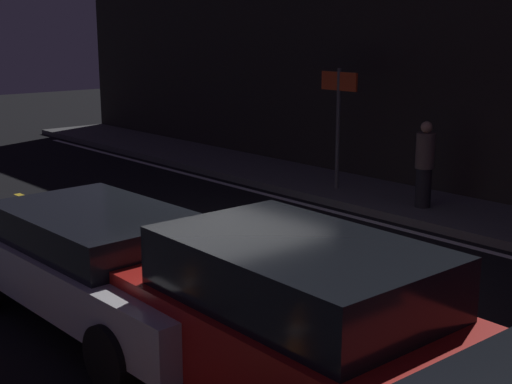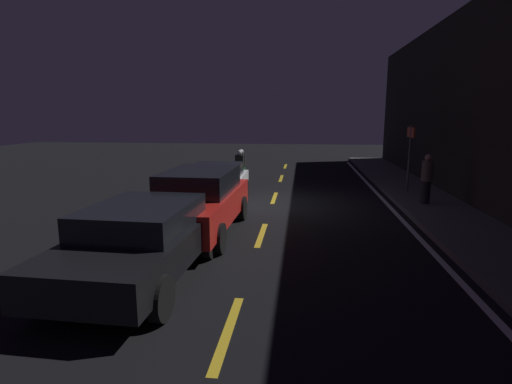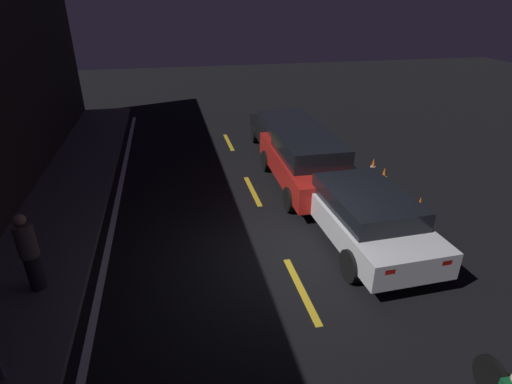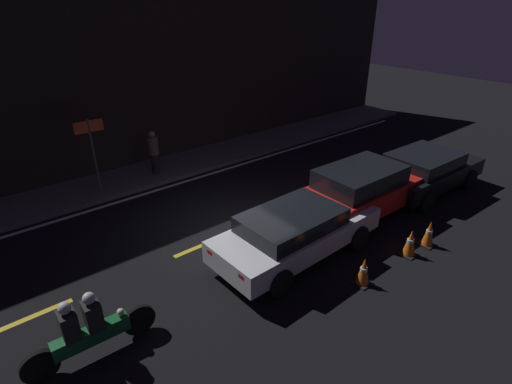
% 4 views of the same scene
% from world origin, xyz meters
% --- Properties ---
extents(ground_plane, '(56.00, 56.00, 0.00)m').
position_xyz_m(ground_plane, '(0.00, 0.00, 0.00)').
color(ground_plane, black).
extents(raised_curb, '(28.00, 2.14, 0.14)m').
position_xyz_m(raised_curb, '(0.00, 5.11, 0.07)').
color(raised_curb, '#4C4C4F').
rests_on(raised_curb, ground).
extents(building_front, '(28.00, 0.30, 6.48)m').
position_xyz_m(building_front, '(0.00, 6.34, 3.24)').
color(building_front, black).
rests_on(building_front, ground).
extents(lane_dash_b, '(2.00, 0.14, 0.01)m').
position_xyz_m(lane_dash_b, '(-5.50, 0.00, 0.00)').
color(lane_dash_b, gold).
rests_on(lane_dash_b, ground).
extents(lane_dash_c, '(2.00, 0.14, 0.01)m').
position_xyz_m(lane_dash_c, '(-1.00, 0.00, 0.00)').
color(lane_dash_c, gold).
rests_on(lane_dash_c, ground).
extents(lane_dash_d, '(2.00, 0.14, 0.01)m').
position_xyz_m(lane_dash_d, '(3.50, 0.00, 0.00)').
color(lane_dash_d, gold).
rests_on(lane_dash_d, ground).
extents(lane_solid_kerb, '(25.20, 0.14, 0.01)m').
position_xyz_m(lane_solid_kerb, '(0.00, 3.79, 0.00)').
color(lane_solid_kerb, silver).
rests_on(lane_solid_kerb, ground).
extents(sedan_white, '(4.54, 1.98, 1.30)m').
position_xyz_m(sedan_white, '(0.44, -1.86, 0.72)').
color(sedan_white, silver).
rests_on(sedan_white, ground).
extents(taxi_red, '(4.61, 1.99, 1.56)m').
position_xyz_m(taxi_red, '(3.44, -1.58, 0.83)').
color(taxi_red, red).
rests_on(taxi_red, ground).
extents(pedestrian, '(0.34, 0.34, 1.56)m').
position_xyz_m(pedestrian, '(-0.03, 4.86, 0.93)').
color(pedestrian, black).
rests_on(pedestrian, raised_curb).
extents(shop_sign, '(0.90, 0.08, 2.40)m').
position_xyz_m(shop_sign, '(-2.10, 4.83, 1.83)').
color(shop_sign, '#4C4C51').
rests_on(shop_sign, raised_curb).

